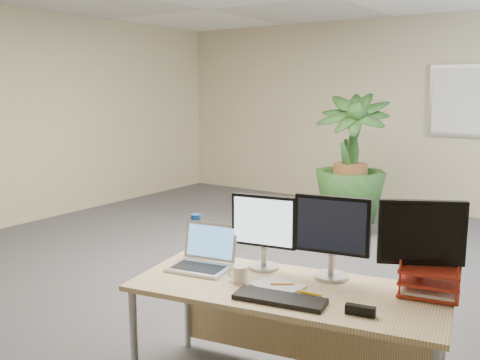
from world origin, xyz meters
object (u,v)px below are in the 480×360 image
Objects in this scene: desk at (292,304)px; monitor_left at (264,227)px; floor_plant at (350,171)px; monitor_right at (332,231)px; laptop at (204,257)px.

desk is 0.48m from monitor_left.
floor_plant reaches higher than monitor_left.
monitor_right is at bearing 10.54° from monitor_left.
floor_plant is (-1.07, 3.34, 0.23)m from desk.
monitor_left is 1.12× the size of laptop.
floor_plant is 3.46m from laptop.
monitor_left is (0.82, -3.24, 0.16)m from floor_plant.
floor_plant is at bearing 104.19° from monitor_left.
laptop is at bearing -172.19° from desk.
monitor_left reaches higher than laptop.
laptop is (0.51, -3.42, -0.04)m from floor_plant.
laptop is at bearing -81.58° from floor_plant.
floor_plant is 3.15× the size of monitor_right.
monitor_left is at bearing 157.72° from desk.
monitor_right reaches higher than desk.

